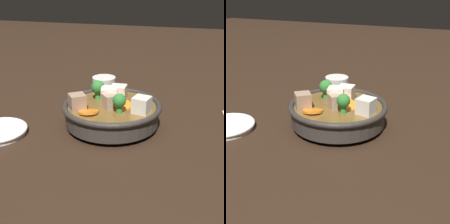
# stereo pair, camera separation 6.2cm
# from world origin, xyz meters

# --- Properties ---
(ground_plane) EXTENTS (3.00, 3.00, 0.00)m
(ground_plane) POSITION_xyz_m (0.00, 0.00, 0.00)
(ground_plane) COLOR black
(stirfry_bowl) EXTENTS (0.22, 0.22, 0.09)m
(stirfry_bowl) POSITION_xyz_m (-0.00, 0.00, 0.04)
(stirfry_bowl) COLOR #38332D
(stirfry_bowl) RESTS_ON ground_plane
(tea_cup) EXTENTS (0.06, 0.06, 0.05)m
(tea_cup) POSITION_xyz_m (0.18, 0.07, 0.03)
(tea_cup) COLOR white
(tea_cup) RESTS_ON ground_plane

